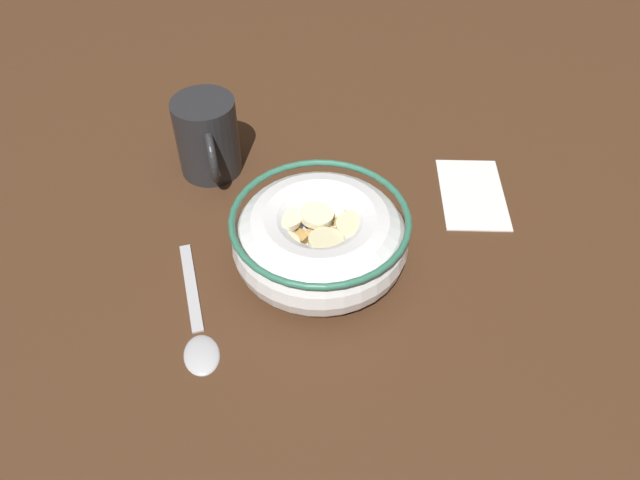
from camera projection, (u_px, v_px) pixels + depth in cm
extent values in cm
cube|color=#472B19|center=(320.00, 269.00, 58.37)|extent=(137.46, 137.46, 2.00)
cylinder|color=white|center=(320.00, 260.00, 57.43)|extent=(8.71, 8.71, 0.60)
torus|color=white|center=(320.00, 240.00, 55.48)|extent=(15.83, 15.83, 5.99)
torus|color=#337259|center=(320.00, 219.00, 53.54)|extent=(15.96, 15.96, 0.60)
cylinder|color=white|center=(320.00, 239.00, 55.34)|extent=(12.24, 12.24, 0.40)
cube|color=#B78947|center=(293.00, 235.00, 54.82)|extent=(2.79, 2.79, 0.93)
cube|color=tan|center=(355.00, 205.00, 57.26)|extent=(2.83, 2.83, 0.98)
cube|color=#AD7F42|center=(264.00, 231.00, 54.89)|extent=(2.85, 2.81, 1.18)
cube|color=#B78947|center=(291.00, 211.00, 56.63)|extent=(2.80, 2.81, 0.97)
cube|color=tan|center=(367.00, 231.00, 54.96)|extent=(2.03, 2.03, 0.90)
cube|color=tan|center=(361.00, 258.00, 52.67)|extent=(2.61, 2.67, 1.14)
cube|color=#AD7F42|center=(317.00, 204.00, 57.58)|extent=(2.69, 2.66, 1.02)
cube|color=tan|center=(353.00, 220.00, 56.09)|extent=(2.23, 2.21, 0.93)
cube|color=tan|center=(375.00, 247.00, 53.58)|extent=(2.74, 2.78, 1.15)
cube|color=tan|center=(325.00, 236.00, 54.59)|extent=(2.84, 2.84, 0.98)
cube|color=tan|center=(328.00, 251.00, 53.23)|extent=(2.74, 2.76, 1.05)
cube|color=#AD7F42|center=(346.00, 234.00, 54.85)|extent=(2.84, 2.83, 1.04)
cube|color=#B78947|center=(281.00, 248.00, 53.72)|extent=(2.85, 2.86, 1.09)
cube|color=#B78947|center=(298.00, 274.00, 51.59)|extent=(2.81, 2.82, 0.92)
cube|color=#AD7F42|center=(323.00, 270.00, 51.92)|extent=(2.84, 2.81, 1.15)
cube|color=tan|center=(330.00, 215.00, 56.51)|extent=(2.38, 2.32, 1.09)
cube|color=tan|center=(334.00, 197.00, 58.31)|extent=(2.89, 2.88, 1.16)
cylinder|color=#F9EFC6|center=(284.00, 217.00, 54.45)|extent=(4.32, 4.36, 1.31)
cylinder|color=beige|center=(320.00, 242.00, 52.63)|extent=(3.89, 3.88, 1.11)
cylinder|color=beige|center=(353.00, 225.00, 53.74)|extent=(3.65, 3.66, 0.88)
cylinder|color=#F9EFC6|center=(316.00, 215.00, 54.82)|extent=(3.41, 3.44, 0.98)
cylinder|color=beige|center=(283.00, 244.00, 52.27)|extent=(4.34, 4.35, 0.98)
cylinder|color=#F9EFC6|center=(358.00, 207.00, 55.90)|extent=(4.33, 4.28, 1.26)
cylinder|color=#F4EABC|center=(345.00, 256.00, 51.68)|extent=(4.33, 4.32, 0.84)
ellipsoid|color=#B7B7BC|center=(201.00, 352.00, 50.29)|extent=(4.08, 2.99, 0.80)
cube|color=#B7B7BC|center=(191.00, 288.00, 55.25)|extent=(10.33, 1.08, 0.36)
cylinder|color=#262628|center=(207.00, 137.00, 64.09)|extent=(6.51, 6.51, 8.44)
torus|color=#262628|center=(212.00, 156.00, 61.90)|extent=(5.53, 0.80, 5.53)
cube|color=white|center=(472.00, 193.00, 64.08)|extent=(12.22, 9.26, 0.30)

